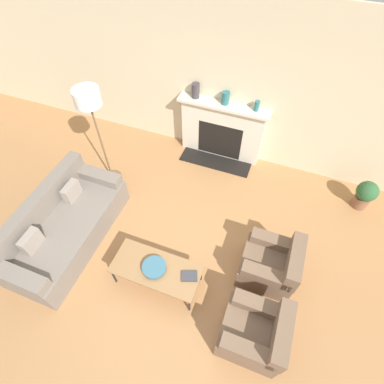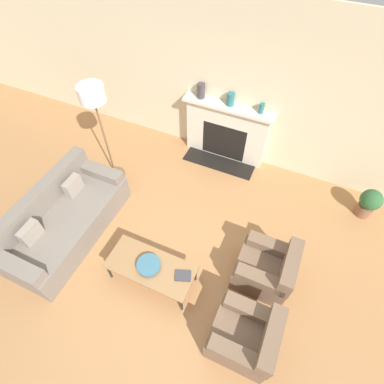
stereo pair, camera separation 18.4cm
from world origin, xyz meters
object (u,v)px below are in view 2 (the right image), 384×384
(armchair_far, at_px, (267,269))
(couch, at_px, (64,220))
(mantel_vase_center_left, at_px, (231,99))
(armchair_near, at_px, (246,337))
(mantel_vase_left, at_px, (201,91))
(potted_plant, at_px, (369,202))
(mantel_vase_center_right, at_px, (261,108))
(book, at_px, (183,276))
(bowl, at_px, (149,265))
(fireplace, at_px, (226,132))
(coffee_table, at_px, (151,267))
(floor_lamp, at_px, (95,104))

(armchair_far, bearing_deg, couch, -80.60)
(mantel_vase_center_left, bearing_deg, armchair_near, -65.77)
(mantel_vase_left, xyz_separation_m, potted_plant, (3.21, -0.40, -1.00))
(mantel_vase_center_right, bearing_deg, book, -92.44)
(mantel_vase_left, height_order, mantel_vase_center_right, mantel_vase_left)
(armchair_far, bearing_deg, bowl, -65.31)
(armchair_near, bearing_deg, mantel_vase_center_left, -155.77)
(fireplace, distance_m, couch, 3.22)
(armchair_near, height_order, coffee_table, armchair_near)
(coffee_table, height_order, potted_plant, potted_plant)
(fireplace, height_order, mantel_vase_left, mantel_vase_left)
(armchair_near, bearing_deg, potted_plant, 156.15)
(bowl, bearing_deg, armchair_near, -10.50)
(fireplace, xyz_separation_m, mantel_vase_left, (-0.53, 0.01, 0.73))
(couch, distance_m, bowl, 1.65)
(mantel_vase_left, bearing_deg, couch, -112.86)
(armchair_near, bearing_deg, book, -108.77)
(fireplace, relative_size, floor_lamp, 0.88)
(book, relative_size, potted_plant, 0.46)
(coffee_table, bearing_deg, fireplace, 89.31)
(couch, xyz_separation_m, armchair_far, (3.13, 0.52, -0.02))
(bowl, relative_size, mantel_vase_center_left, 1.46)
(fireplace, height_order, couch, fireplace)
(book, height_order, mantel_vase_left, mantel_vase_left)
(coffee_table, height_order, mantel_vase_center_left, mantel_vase_center_left)
(book, height_order, mantel_vase_center_left, mantel_vase_center_left)
(armchair_near, distance_m, bowl, 1.53)
(mantel_vase_left, relative_size, potted_plant, 0.47)
(fireplace, height_order, mantel_vase_center_right, mantel_vase_center_right)
(armchair_near, relative_size, mantel_vase_center_left, 3.38)
(couch, relative_size, book, 8.31)
(coffee_table, relative_size, bowl, 3.75)
(couch, xyz_separation_m, floor_lamp, (-0.01, 1.37, 1.26))
(bowl, relative_size, potted_plant, 0.59)
(bowl, bearing_deg, potted_plant, 42.61)
(floor_lamp, distance_m, mantel_vase_center_left, 2.21)
(couch, relative_size, armchair_far, 2.78)
(book, bearing_deg, couch, 156.36)
(fireplace, bearing_deg, mantel_vase_left, 178.48)
(couch, distance_m, coffee_table, 1.66)
(armchair_far, bearing_deg, potted_plant, 145.93)
(coffee_table, distance_m, bowl, 0.08)
(coffee_table, relative_size, potted_plant, 2.23)
(potted_plant, bearing_deg, couch, -151.80)
(potted_plant, bearing_deg, bowl, -137.39)
(mantel_vase_center_left, relative_size, potted_plant, 0.41)
(fireplace, xyz_separation_m, mantel_vase_center_right, (0.56, 0.01, 0.69))
(couch, relative_size, mantel_vase_left, 8.03)
(fireplace, bearing_deg, floor_lamp, -141.38)
(potted_plant, bearing_deg, fireplace, 171.83)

